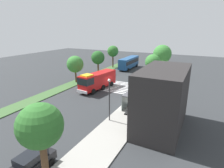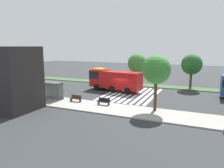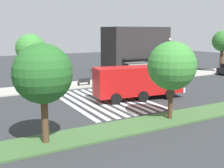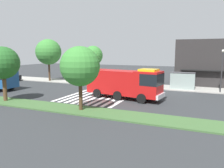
{
  "view_description": "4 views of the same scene",
  "coord_description": "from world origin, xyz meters",
  "px_view_note": "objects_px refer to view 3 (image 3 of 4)",
  "views": [
    {
      "loc": [
        32.68,
        17.66,
        12.12
      ],
      "look_at": [
        0.3,
        1.39,
        1.11
      ],
      "focal_mm": 29.63,
      "sensor_mm": 36.0,
      "label": 1
    },
    {
      "loc": [
        -12.23,
        31.83,
        7.65
      ],
      "look_at": [
        0.83,
        1.88,
        1.78
      ],
      "focal_mm": 34.04,
      "sensor_mm": 36.0,
      "label": 2
    },
    {
      "loc": [
        -14.52,
        -24.53,
        6.94
      ],
      "look_at": [
        -0.03,
        1.63,
        1.27
      ],
      "focal_mm": 44.82,
      "sensor_mm": 36.0,
      "label": 3
    },
    {
      "loc": [
        10.61,
        -25.77,
        5.73
      ],
      "look_at": [
        -0.51,
        0.24,
        1.47
      ],
      "focal_mm": 35.04,
      "sensor_mm": 36.0,
      "label": 4
    }
  ],
  "objects_px": {
    "bus_stop_shelter": "(138,68)",
    "bench_near_shelter": "(113,79)",
    "bench_west_of_shelter": "(84,82)",
    "sidewalk_tree_center": "(223,42)",
    "median_tree_west": "(43,74)",
    "median_tree_center": "(172,66)",
    "street_lamp": "(169,54)",
    "sidewalk_tree_west": "(31,49)",
    "fire_truck": "(142,80)"
  },
  "relations": [
    {
      "from": "bus_stop_shelter",
      "to": "median_tree_center",
      "type": "xyz_separation_m",
      "value": [
        -7.8,
        -16.02,
        2.43
      ]
    },
    {
      "from": "sidewalk_tree_center",
      "to": "bench_west_of_shelter",
      "type": "bearing_deg",
      "value": 179.33
    },
    {
      "from": "sidewalk_tree_west",
      "to": "median_tree_west",
      "type": "distance_m",
      "value": 16.04
    },
    {
      "from": "fire_truck",
      "to": "median_tree_center",
      "type": "distance_m",
      "value": 7.59
    },
    {
      "from": "bench_near_shelter",
      "to": "street_lamp",
      "type": "relative_size",
      "value": 0.28
    },
    {
      "from": "median_tree_west",
      "to": "bench_west_of_shelter",
      "type": "bearing_deg",
      "value": 59.35
    },
    {
      "from": "median_tree_west",
      "to": "median_tree_center",
      "type": "xyz_separation_m",
      "value": [
        9.97,
        0.0,
        -0.11
      ]
    },
    {
      "from": "bench_west_of_shelter",
      "to": "median_tree_west",
      "type": "height_order",
      "value": "median_tree_west"
    },
    {
      "from": "street_lamp",
      "to": "median_tree_center",
      "type": "xyz_separation_m",
      "value": [
        -12.89,
        -15.36,
        0.72
      ]
    },
    {
      "from": "fire_truck",
      "to": "median_tree_center",
      "type": "height_order",
      "value": "median_tree_center"
    },
    {
      "from": "bus_stop_shelter",
      "to": "bench_west_of_shelter",
      "type": "height_order",
      "value": "bus_stop_shelter"
    },
    {
      "from": "median_tree_center",
      "to": "bench_near_shelter",
      "type": "bearing_deg",
      "value": 76.67
    },
    {
      "from": "bench_west_of_shelter",
      "to": "sidewalk_tree_west",
      "type": "height_order",
      "value": "sidewalk_tree_west"
    },
    {
      "from": "median_tree_west",
      "to": "sidewalk_tree_west",
      "type": "bearing_deg",
      "value": 79.39
    },
    {
      "from": "bus_stop_shelter",
      "to": "bench_west_of_shelter",
      "type": "bearing_deg",
      "value": 179.79
    },
    {
      "from": "bench_west_of_shelter",
      "to": "median_tree_center",
      "type": "distance_m",
      "value": 16.48
    },
    {
      "from": "sidewalk_tree_center",
      "to": "sidewalk_tree_west",
      "type": "bearing_deg",
      "value": 180.0
    },
    {
      "from": "bench_near_shelter",
      "to": "sidewalk_tree_center",
      "type": "relative_size",
      "value": 0.23
    },
    {
      "from": "street_lamp",
      "to": "median_tree_west",
      "type": "relative_size",
      "value": 0.95
    },
    {
      "from": "fire_truck",
      "to": "sidewalk_tree_west",
      "type": "height_order",
      "value": "sidewalk_tree_west"
    },
    {
      "from": "bench_near_shelter",
      "to": "sidewalk_tree_west",
      "type": "bearing_deg",
      "value": -178.46
    },
    {
      "from": "bench_west_of_shelter",
      "to": "median_tree_west",
      "type": "relative_size",
      "value": 0.26
    },
    {
      "from": "bench_west_of_shelter",
      "to": "median_tree_center",
      "type": "relative_size",
      "value": 0.26
    },
    {
      "from": "fire_truck",
      "to": "sidewalk_tree_center",
      "type": "height_order",
      "value": "sidewalk_tree_center"
    },
    {
      "from": "bus_stop_shelter",
      "to": "bench_near_shelter",
      "type": "relative_size",
      "value": 2.19
    },
    {
      "from": "fire_truck",
      "to": "sidewalk_tree_center",
      "type": "bearing_deg",
      "value": 29.86
    },
    {
      "from": "bench_west_of_shelter",
      "to": "median_tree_west",
      "type": "bearing_deg",
      "value": -120.65
    },
    {
      "from": "street_lamp",
      "to": "sidewalk_tree_west",
      "type": "xyz_separation_m",
      "value": [
        -19.9,
        0.4,
        1.36
      ]
    },
    {
      "from": "fire_truck",
      "to": "bench_west_of_shelter",
      "type": "bearing_deg",
      "value": 114.27
    },
    {
      "from": "fire_truck",
      "to": "median_tree_west",
      "type": "xyz_separation_m",
      "value": [
        -12.14,
        -6.9,
        2.4
      ]
    },
    {
      "from": "street_lamp",
      "to": "median_tree_west",
      "type": "height_order",
      "value": "median_tree_west"
    },
    {
      "from": "bench_west_of_shelter",
      "to": "bench_near_shelter",
      "type": "bearing_deg",
      "value": 0.0
    },
    {
      "from": "bench_near_shelter",
      "to": "bench_west_of_shelter",
      "type": "relative_size",
      "value": 1.0
    },
    {
      "from": "median_tree_west",
      "to": "median_tree_center",
      "type": "height_order",
      "value": "median_tree_west"
    },
    {
      "from": "bench_near_shelter",
      "to": "median_tree_west",
      "type": "height_order",
      "value": "median_tree_west"
    },
    {
      "from": "bench_near_shelter",
      "to": "sidewalk_tree_west",
      "type": "height_order",
      "value": "sidewalk_tree_west"
    },
    {
      "from": "median_tree_center",
      "to": "street_lamp",
      "type": "bearing_deg",
      "value": 50.01
    },
    {
      "from": "street_lamp",
      "to": "sidewalk_tree_west",
      "type": "relative_size",
      "value": 0.89
    },
    {
      "from": "bench_near_shelter",
      "to": "fire_truck",
      "type": "bearing_deg",
      "value": -100.12
    },
    {
      "from": "street_lamp",
      "to": "sidewalk_tree_center",
      "type": "relative_size",
      "value": 0.84
    },
    {
      "from": "bus_stop_shelter",
      "to": "median_tree_west",
      "type": "bearing_deg",
      "value": -137.96
    },
    {
      "from": "bus_stop_shelter",
      "to": "bench_near_shelter",
      "type": "bearing_deg",
      "value": 179.57
    },
    {
      "from": "bus_stop_shelter",
      "to": "median_tree_center",
      "type": "distance_m",
      "value": 17.98
    },
    {
      "from": "bench_near_shelter",
      "to": "median_tree_west",
      "type": "xyz_separation_m",
      "value": [
        -13.77,
        -16.05,
        3.83
      ]
    },
    {
      "from": "bus_stop_shelter",
      "to": "sidewalk_tree_center",
      "type": "xyz_separation_m",
      "value": [
        16.75,
        -0.26,
        3.35
      ]
    },
    {
      "from": "bench_near_shelter",
      "to": "sidewalk_tree_center",
      "type": "bearing_deg",
      "value": -0.8
    },
    {
      "from": "street_lamp",
      "to": "median_tree_center",
      "type": "height_order",
      "value": "median_tree_center"
    },
    {
      "from": "bench_near_shelter",
      "to": "sidewalk_tree_center",
      "type": "height_order",
      "value": "sidewalk_tree_center"
    },
    {
      "from": "fire_truck",
      "to": "sidewalk_tree_west",
      "type": "distance_m",
      "value": 13.09
    },
    {
      "from": "sidewalk_tree_west",
      "to": "bus_stop_shelter",
      "type": "bearing_deg",
      "value": 1.01
    }
  ]
}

